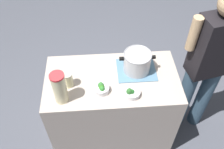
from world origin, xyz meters
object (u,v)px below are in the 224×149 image
object	(u,v)px
cooking_pot	(137,62)
lemonade_pitcher	(60,88)
person_cook	(207,66)
mason_jar	(68,80)
broccoli_bowl_center	(132,93)
broccoli_bowl_front	(101,88)

from	to	relation	value
cooking_pot	lemonade_pitcher	size ratio (longest dim) A/B	1.07
lemonade_pitcher	person_cook	distance (m)	1.29
lemonade_pitcher	person_cook	size ratio (longest dim) A/B	0.18
cooking_pot	person_cook	bearing A→B (deg)	-1.80
cooking_pot	mason_jar	size ratio (longest dim) A/B	2.26
lemonade_pitcher	mason_jar	xyz separation A→B (m)	(0.05, 0.15, -0.08)
lemonade_pitcher	broccoli_bowl_center	size ratio (longest dim) A/B	2.23
broccoli_bowl_center	lemonade_pitcher	bearing A→B (deg)	-179.78
mason_jar	person_cook	world-z (taller)	person_cook
lemonade_pitcher	cooking_pot	bearing A→B (deg)	23.53
broccoli_bowl_front	person_cook	bearing A→B (deg)	11.55
lemonade_pitcher	broccoli_bowl_center	distance (m)	0.57
lemonade_pitcher	person_cook	bearing A→B (deg)	11.49
lemonade_pitcher	person_cook	world-z (taller)	person_cook
lemonade_pitcher	mason_jar	distance (m)	0.17
lemonade_pitcher	broccoli_bowl_center	xyz separation A→B (m)	(0.56, 0.00, -0.12)
cooking_pot	broccoli_bowl_front	bearing A→B (deg)	-146.18
cooking_pot	broccoli_bowl_front	world-z (taller)	cooking_pot
lemonade_pitcher	broccoli_bowl_front	size ratio (longest dim) A/B	2.26
cooking_pot	broccoli_bowl_front	size ratio (longest dim) A/B	2.42
mason_jar	broccoli_bowl_center	world-z (taller)	mason_jar
mason_jar	broccoli_bowl_front	distance (m)	0.28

